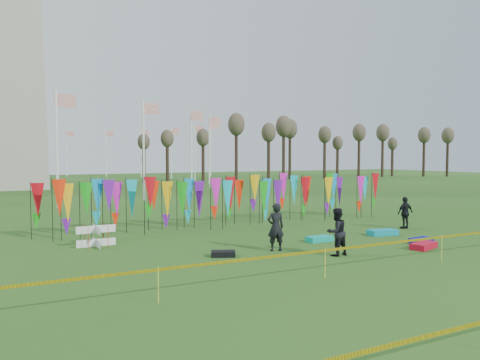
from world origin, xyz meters
name	(u,v)px	position (x,y,z in m)	size (l,w,h in m)	color
ground	(331,258)	(0.00, 0.00, 0.00)	(160.00, 160.00, 0.00)	#1E4914
banner_row	(232,195)	(0.28, 8.36, 1.57)	(18.64, 0.64, 2.46)	black
caution_tape_near	(368,247)	(-0.22, -2.07, 0.78)	(26.00, 0.02, 0.90)	#E5CA04
tree_line	(317,138)	(32.00, 44.00, 6.17)	(53.92, 1.92, 7.84)	#39281C
box_kite	(96,236)	(-6.93, 5.82, 0.43)	(0.77, 0.77, 0.85)	red
person_left	(276,227)	(-1.09, 1.94, 0.90)	(0.65, 0.48, 1.80)	black
person_mid	(336,232)	(0.41, 0.25, 0.85)	(0.83, 0.51, 1.71)	black
person_right	(405,213)	(7.35, 3.60, 0.78)	(0.92, 0.52, 1.56)	black
kite_bag_turquoise	(319,239)	(1.55, 2.75, 0.11)	(1.09, 0.55, 0.22)	#0BB0A1
kite_bag_blue	(421,241)	(5.02, 0.54, 0.11)	(1.01, 0.53, 0.21)	#0A099C
kite_bag_red	(424,246)	(4.21, -0.29, 0.12)	(1.26, 0.58, 0.23)	red
kite_bag_black	(223,254)	(-3.25, 1.96, 0.10)	(0.85, 0.49, 0.20)	black
kite_bag_teal	(383,232)	(5.02, 2.71, 0.12)	(1.30, 0.62, 0.25)	#0C99B0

